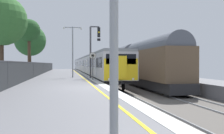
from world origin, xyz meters
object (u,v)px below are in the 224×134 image
at_px(commuter_train_at_platform, 87,65).
at_px(background_tree_right, 30,42).
at_px(speed_limit_sign, 93,62).
at_px(platform_lamp_mid, 73,47).
at_px(background_tree_left, 0,21).
at_px(freight_train_adjacent_track, 135,62).
at_px(background_tree_centre, 28,32).
at_px(signal_gantry, 93,46).

distance_m(commuter_train_at_platform, background_tree_right, 13.73).
distance_m(speed_limit_sign, platform_lamp_mid, 5.23).
bearing_deg(background_tree_left, freight_train_adjacent_track, 17.11).
bearing_deg(commuter_train_at_platform, background_tree_centre, -119.88).
xyz_separation_m(speed_limit_sign, background_tree_centre, (-7.06, 10.98, 3.97)).
bearing_deg(freight_train_adjacent_track, background_tree_left, -162.89).
distance_m(signal_gantry, background_tree_left, 9.02).
distance_m(freight_train_adjacent_track, speed_limit_sign, 9.10).
height_order(speed_limit_sign, background_tree_left, background_tree_left).
height_order(freight_train_adjacent_track, background_tree_centre, background_tree_centre).
height_order(commuter_train_at_platform, freight_train_adjacent_track, freight_train_adjacent_track).
height_order(commuter_train_at_platform, platform_lamp_mid, platform_lamp_mid).
bearing_deg(background_tree_right, commuter_train_at_platform, 43.98).
xyz_separation_m(platform_lamp_mid, background_tree_left, (-6.75, -2.11, 2.18)).
distance_m(platform_lamp_mid, background_tree_left, 7.40).
xyz_separation_m(signal_gantry, background_tree_left, (-8.75, -0.43, 2.11)).
distance_m(freight_train_adjacent_track, background_tree_right, 17.32).
xyz_separation_m(commuter_train_at_platform, background_tree_right, (-9.54, -9.20, 3.58)).
bearing_deg(background_tree_centre, commuter_train_at_platform, 60.12).
bearing_deg(background_tree_right, freight_train_adjacent_track, -37.30).
distance_m(commuter_train_at_platform, freight_train_adjacent_track, 19.93).
relative_size(speed_limit_sign, background_tree_right, 0.34).
bearing_deg(freight_train_adjacent_track, platform_lamp_mid, -163.13).
bearing_deg(freight_train_adjacent_track, signal_gantry, -144.21).
bearing_deg(platform_lamp_mid, signal_gantry, -40.06).
xyz_separation_m(background_tree_left, background_tree_centre, (1.33, 8.40, 0.17)).
bearing_deg(signal_gantry, commuter_train_at_platform, 86.38).
distance_m(signal_gantry, platform_lamp_mid, 2.62).
height_order(signal_gantry, background_tree_right, background_tree_right).
xyz_separation_m(speed_limit_sign, platform_lamp_mid, (-1.64, 4.69, 1.62)).
height_order(freight_train_adjacent_track, background_tree_left, background_tree_left).
distance_m(commuter_train_at_platform, signal_gantry, 23.61).
distance_m(freight_train_adjacent_track, background_tree_left, 15.36).
height_order(signal_gantry, background_tree_left, background_tree_left).
height_order(platform_lamp_mid, background_tree_centre, background_tree_centre).
relative_size(platform_lamp_mid, background_tree_centre, 0.76).
distance_m(signal_gantry, background_tree_right, 16.46).
bearing_deg(background_tree_left, platform_lamp_mid, 17.38).
xyz_separation_m(freight_train_adjacent_track, background_tree_left, (-14.24, -4.38, 3.73)).
relative_size(signal_gantry, background_tree_left, 0.67).
bearing_deg(freight_train_adjacent_track, background_tree_centre, 162.72).
bearing_deg(background_tree_right, background_tree_centre, -84.27).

